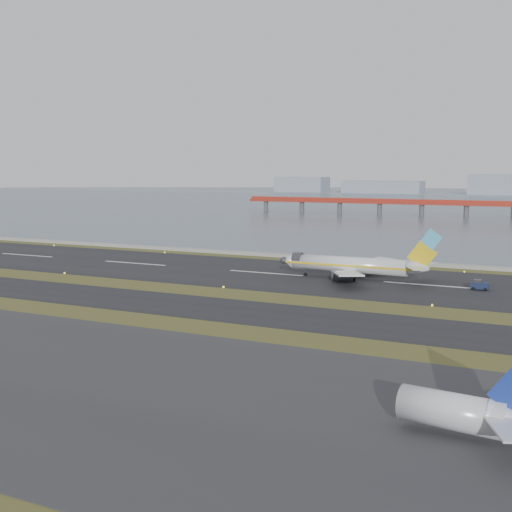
# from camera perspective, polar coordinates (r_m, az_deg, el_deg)

# --- Properties ---
(ground) EXTENTS (1000.00, 1000.00, 0.00)m
(ground) POSITION_cam_1_polar(r_m,az_deg,el_deg) (134.80, -4.42, -3.38)
(ground) COLOR #364418
(ground) RESTS_ON ground
(apron_strip) EXTENTS (1000.00, 50.00, 0.10)m
(apron_strip) POSITION_cam_1_polar(r_m,az_deg,el_deg) (92.56, -21.79, -8.99)
(apron_strip) COLOR #2B2B2E
(apron_strip) RESTS_ON ground
(taxiway_strip) EXTENTS (1000.00, 18.00, 0.10)m
(taxiway_strip) POSITION_cam_1_polar(r_m,az_deg,el_deg) (124.73, -7.17, -4.29)
(taxiway_strip) COLOR black
(taxiway_strip) RESTS_ON ground
(runway_strip) EXTENTS (1000.00, 45.00, 0.10)m
(runway_strip) POSITION_cam_1_polar(r_m,az_deg,el_deg) (161.11, 0.88, -1.54)
(runway_strip) COLOR black
(runway_strip) RESTS_ON ground
(seawall) EXTENTS (1000.00, 2.50, 1.00)m
(seawall) POSITION_cam_1_polar(r_m,az_deg,el_deg) (188.47, 4.66, -0.09)
(seawall) COLOR #989893
(seawall) RESTS_ON ground
(bay_water) EXTENTS (1400.00, 800.00, 1.30)m
(bay_water) POSITION_cam_1_polar(r_m,az_deg,el_deg) (579.12, 18.86, 4.65)
(bay_water) COLOR #414D5D
(bay_water) RESTS_ON ground
(red_pier) EXTENTS (260.00, 5.00, 10.20)m
(red_pier) POSITION_cam_1_polar(r_m,az_deg,el_deg) (368.12, 18.22, 4.36)
(red_pier) COLOR maroon
(red_pier) RESTS_ON ground
(far_shoreline) EXTENTS (1400.00, 80.00, 60.50)m
(far_shoreline) POSITION_cam_1_polar(r_m,az_deg,el_deg) (736.91, 21.38, 5.55)
(far_shoreline) COLOR #86919F
(far_shoreline) RESTS_ON ground
(airliner) EXTENTS (38.52, 32.89, 12.80)m
(airliner) POSITION_cam_1_polar(r_m,az_deg,el_deg) (153.05, 8.81, -0.82)
(airliner) COLOR silver
(airliner) RESTS_ON ground
(pushback_tug) EXTENTS (3.62, 2.17, 2.31)m
(pushback_tug) POSITION_cam_1_polar(r_m,az_deg,el_deg) (146.37, 19.25, -2.47)
(pushback_tug) COLOR #161F3C
(pushback_tug) RESTS_ON ground
(second_airliner_tail) EXTENTS (15.97, 13.18, 9.86)m
(second_airliner_tail) POSITION_cam_1_polar(r_m,az_deg,el_deg) (65.74, 18.75, -13.03)
(second_airliner_tail) COLOR silver
(second_airliner_tail) RESTS_ON ground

